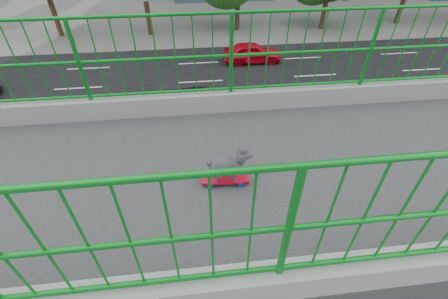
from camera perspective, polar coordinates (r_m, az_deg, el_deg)
road at (r=18.17m, az=-3.93°, el=8.46°), size 18.00×90.00×0.02m
footbridge at (r=4.97m, az=3.16°, el=-19.16°), size 3.00×24.00×7.00m
railing at (r=3.42m, az=4.35°, el=-1.70°), size 3.00×24.00×1.42m
skateboard at (r=3.39m, az=0.24°, el=-5.72°), size 0.19×0.54×0.07m
poodle at (r=3.22m, az=0.73°, el=-2.70°), size 0.23×0.50×0.42m
car_0 at (r=14.59m, az=28.56°, el=-2.75°), size 1.70×4.23×1.44m
car_1 at (r=14.82m, az=4.23°, el=3.58°), size 1.51×4.32×1.42m
car_2 at (r=17.32m, az=-4.53°, el=9.23°), size 2.20×4.78×1.33m
car_4 at (r=23.48m, az=5.37°, el=17.91°), size 1.72×4.27×1.45m
car_5 at (r=12.23m, az=-9.83°, el=-6.32°), size 1.60×4.57×1.51m
car_6 at (r=15.25m, az=10.73°, el=3.79°), size 2.15×4.67×1.30m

